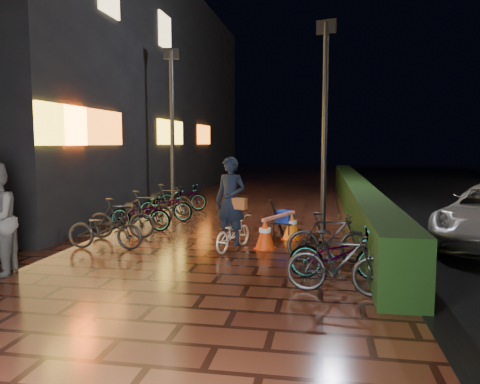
# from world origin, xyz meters

# --- Properties ---
(ground) EXTENTS (80.00, 80.00, 0.00)m
(ground) POSITION_xyz_m (0.00, 0.00, 0.00)
(ground) COLOR #381911
(ground) RESTS_ON ground
(hedge) EXTENTS (0.70, 20.00, 1.00)m
(hedge) POSITION_xyz_m (3.30, 8.00, 0.50)
(hedge) COLOR black
(hedge) RESTS_ON ground
(storefront_block) EXTENTS (12.09, 22.00, 9.00)m
(storefront_block) POSITION_xyz_m (-9.50, 11.50, 4.50)
(storefront_block) COLOR black
(storefront_block) RESTS_ON ground
(lamp_post_hedge) EXTENTS (0.49, 0.22, 5.17)m
(lamp_post_hedge) POSITION_xyz_m (2.26, 3.76, 2.84)
(lamp_post_hedge) COLOR black
(lamp_post_hedge) RESTS_ON ground
(lamp_post_sf) EXTENTS (0.49, 0.21, 5.20)m
(lamp_post_sf) POSITION_xyz_m (-2.57, 6.50, 2.86)
(lamp_post_sf) COLOR black
(lamp_post_sf) RESTS_ON ground
(cyclist) EXTENTS (0.86, 1.42, 1.93)m
(cyclist) POSITION_xyz_m (0.41, 1.21, 0.72)
(cyclist) COLOR silver
(cyclist) RESTS_ON ground
(traffic_barrier) EXTENTS (0.95, 1.57, 0.65)m
(traffic_barrier) POSITION_xyz_m (1.31, 1.99, 0.32)
(traffic_barrier) COLOR #E43D0C
(traffic_barrier) RESTS_ON ground
(cart_assembly) EXTENTS (0.66, 0.57, 0.92)m
(cart_assembly) POSITION_xyz_m (1.37, 2.62, 0.47)
(cart_assembly) COLOR black
(cart_assembly) RESTS_ON ground
(parked_bikes_storefront) EXTENTS (1.87, 6.38, 0.94)m
(parked_bikes_storefront) POSITION_xyz_m (-2.30, 3.73, 0.44)
(parked_bikes_storefront) COLOR black
(parked_bikes_storefront) RESTS_ON ground
(parked_bikes_hedge) EXTENTS (1.74, 2.42, 0.94)m
(parked_bikes_hedge) POSITION_xyz_m (2.46, -0.43, 0.45)
(parked_bikes_hedge) COLOR black
(parked_bikes_hedge) RESTS_ON ground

